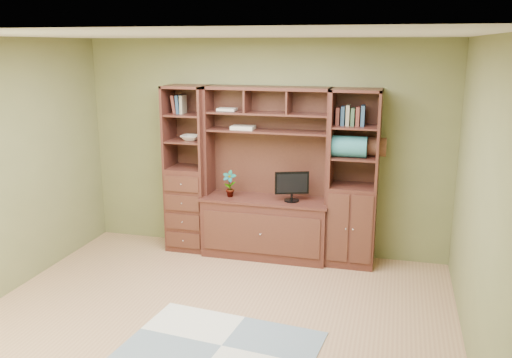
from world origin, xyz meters
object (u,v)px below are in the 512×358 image
(right_tower, at_px, (353,179))
(center_hutch, at_px, (266,175))
(monitor, at_px, (292,181))
(left_tower, at_px, (188,169))

(right_tower, bearing_deg, center_hutch, -177.77)
(right_tower, relative_size, monitor, 4.19)
(left_tower, xyz_separation_m, right_tower, (2.02, 0.00, 0.00))
(left_tower, distance_m, right_tower, 2.02)
(center_hutch, distance_m, left_tower, 1.00)
(center_hutch, height_order, right_tower, same)
(center_hutch, relative_size, left_tower, 1.00)
(center_hutch, distance_m, right_tower, 1.03)
(center_hutch, xyz_separation_m, left_tower, (-1.00, 0.04, 0.00))
(right_tower, distance_m, monitor, 0.71)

